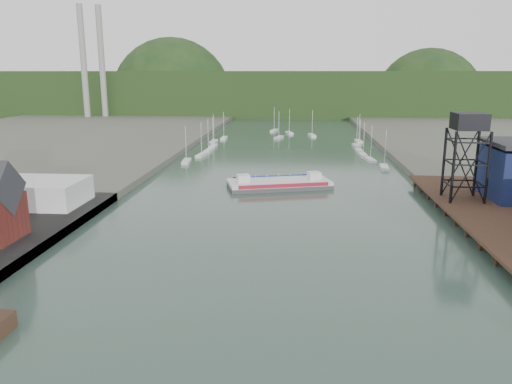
# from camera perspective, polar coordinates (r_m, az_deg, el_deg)

# --- Properties ---
(east_pier) EXTENTS (14.00, 70.00, 2.45)m
(east_pier) POSITION_cam_1_polar(r_m,az_deg,el_deg) (89.74, 26.11, -2.97)
(east_pier) COLOR black
(east_pier) RESTS_ON ground
(white_shed) EXTENTS (18.00, 12.00, 4.50)m
(white_shed) POSITION_cam_1_polar(r_m,az_deg,el_deg) (100.11, -24.10, -0.02)
(white_shed) COLOR silver
(white_shed) RESTS_ON west_quay
(lift_tower) EXTENTS (6.50, 6.50, 16.00)m
(lift_tower) POSITION_cam_1_polar(r_m,az_deg,el_deg) (98.63, 23.16, 6.86)
(lift_tower) COLOR black
(lift_tower) RESTS_ON east_pier
(marina_sailboats) EXTENTS (57.71, 92.65, 0.90)m
(marina_sailboats) POSITION_cam_1_polar(r_m,az_deg,el_deg) (175.45, 3.41, 5.33)
(marina_sailboats) COLOR silver
(marina_sailboats) RESTS_ON ground
(smokestacks) EXTENTS (11.20, 8.20, 60.00)m
(smokestacks) POSITION_cam_1_polar(r_m,az_deg,el_deg) (289.46, -18.15, 13.80)
(smokestacks) COLOR gray
(smokestacks) RESTS_ON ground
(distant_hills) EXTENTS (500.00, 120.00, 80.00)m
(distant_hills) POSITION_cam_1_polar(r_m,az_deg,el_deg) (336.94, 3.43, 10.96)
(distant_hills) COLOR #173216
(distant_hills) RESTS_ON ground
(chain_ferry) EXTENTS (24.26, 14.82, 3.26)m
(chain_ferry) POSITION_cam_1_polar(r_m,az_deg,el_deg) (112.07, 2.66, 0.98)
(chain_ferry) COLOR #444446
(chain_ferry) RESTS_ON ground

